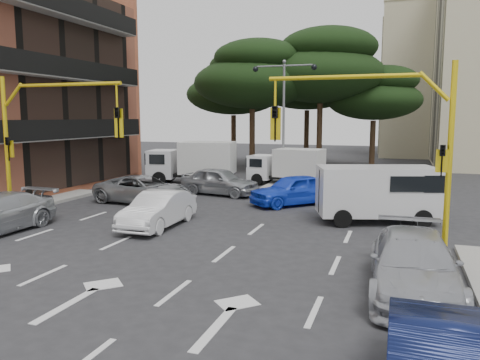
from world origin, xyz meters
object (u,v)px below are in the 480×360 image
object	(u,v)px
street_lamp_center	(284,100)
car_silver_cross_b	(219,181)
signal_mast_right	(389,131)
car_silver_cross_a	(143,189)
van_white	(376,194)
car_blue_compact	(293,190)
signal_mast_left	(40,128)
box_truck_b	(286,167)
car_white_hatch	(158,210)
car_silver_parked	(414,264)
box_truck_a	(192,163)

from	to	relation	value
street_lamp_center	car_silver_cross_b	xyz separation A→B (m)	(-2.35, -5.34, -4.66)
signal_mast_right	car_silver_cross_a	size ratio (longest dim) A/B	1.19
van_white	car_silver_cross_a	bearing A→B (deg)	-111.47
car_blue_compact	car_silver_cross_a	distance (m)	7.57
signal_mast_left	street_lamp_center	size ratio (longest dim) A/B	0.77
car_silver_cross_b	box_truck_b	bearing A→B (deg)	-19.56
car_silver_cross_b	box_truck_b	world-z (taller)	box_truck_b
signal_mast_left	box_truck_b	world-z (taller)	signal_mast_left
car_white_hatch	car_silver_cross_b	size ratio (longest dim) A/B	0.94
signal_mast_left	car_white_hatch	distance (m)	5.97
car_blue_compact	box_truck_b	xyz separation A→B (m)	(-1.89, 6.45, 0.42)
car_silver_cross_a	car_silver_parked	world-z (taller)	car_silver_parked
car_white_hatch	car_silver_cross_a	bearing A→B (deg)	125.99
car_white_hatch	car_silver_cross_a	xyz separation A→B (m)	(-3.27, 4.37, -0.00)
car_silver_parked	street_lamp_center	bearing A→B (deg)	110.93
car_blue_compact	car_silver_parked	distance (m)	11.89
car_white_hatch	box_truck_a	world-z (taller)	box_truck_a
van_white	car_white_hatch	bearing A→B (deg)	-83.57
car_white_hatch	box_truck_a	distance (m)	11.98
signal_mast_right	car_blue_compact	xyz separation A→B (m)	(-4.57, 7.01, -3.13)
car_silver_parked	van_white	size ratio (longest dim) A/B	1.08
car_blue_compact	car_white_hatch	bearing A→B (deg)	-78.38
street_lamp_center	car_white_hatch	xyz separation A→B (m)	(-1.79, -13.37, -4.73)
signal_mast_right	street_lamp_center	xyz separation A→B (m)	(-6.80, 14.01, 1.54)
car_blue_compact	box_truck_b	bearing A→B (deg)	150.29
street_lamp_center	van_white	size ratio (longest dim) A/B	1.65
car_white_hatch	car_silver_parked	xyz separation A→B (m)	(9.39, -4.25, 0.04)
car_blue_compact	car_silver_cross_b	size ratio (longest dim) A/B	0.99
car_silver_parked	signal_mast_right	bearing A→B (deg)	100.03
signal_mast_left	car_silver_cross_b	xyz separation A→B (m)	(4.46, 8.67, -3.12)
car_silver_cross_a	box_truck_b	bearing A→B (deg)	-26.67
car_silver_cross_b	signal_mast_left	bearing A→B (deg)	162.59
car_white_hatch	van_white	xyz separation A→B (m)	(8.10, 3.71, 0.48)
car_silver_parked	car_blue_compact	bearing A→B (deg)	114.40
car_silver_parked	box_truck_b	distance (m)	18.55
car_white_hatch	car_silver_parked	bearing A→B (deg)	-25.20
car_blue_compact	car_silver_parked	size ratio (longest dim) A/B	0.87
car_blue_compact	car_silver_cross_a	bearing A→B (deg)	-120.73
car_silver_cross_a	car_silver_cross_b	distance (m)	4.55
street_lamp_center	car_blue_compact	size ratio (longest dim) A/B	1.75
car_blue_compact	car_silver_parked	xyz separation A→B (m)	(5.36, -10.62, -0.02)
signal_mast_left	car_white_hatch	bearing A→B (deg)	7.31
car_silver_cross_b	street_lamp_center	bearing A→B (deg)	-13.93
street_lamp_center	box_truck_a	world-z (taller)	street_lamp_center
box_truck_a	box_truck_b	distance (m)	6.06
car_blue_compact	box_truck_a	bearing A→B (deg)	-168.82
signal_mast_right	signal_mast_left	size ratio (longest dim) A/B	1.00
car_blue_compact	box_truck_a	world-z (taller)	box_truck_a
box_truck_a	car_silver_parked	bearing A→B (deg)	-149.68
box_truck_a	box_truck_b	size ratio (longest dim) A/B	1.17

